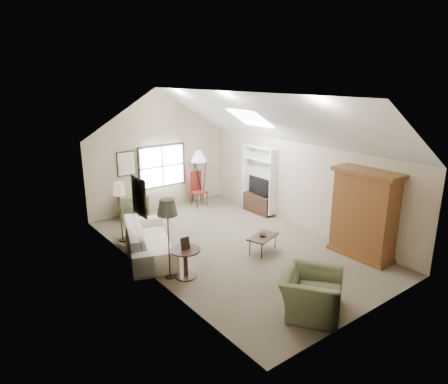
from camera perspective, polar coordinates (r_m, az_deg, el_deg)
room_shell at (r=9.87m, az=1.42°, el=9.59°), size 5.01×8.01×4.00m
window at (r=13.50m, az=-8.84°, el=3.67°), size 1.72×0.08×1.42m
skylight at (r=11.38m, az=3.76°, el=10.53°), size 0.80×1.20×0.52m
wall_art at (r=10.82m, az=-12.98°, el=1.80°), size 1.97×3.71×0.88m
armoire at (r=10.35m, az=19.38°, el=-3.02°), size 0.60×1.50×2.20m
tv_alcove at (r=12.94m, az=5.06°, el=1.89°), size 0.32×1.30×2.10m
media_console at (r=13.17m, az=4.90°, el=-1.71°), size 0.34×1.18×0.60m
tv_panel at (r=12.99m, az=4.97°, el=0.89°), size 0.05×0.90×0.55m
sofa at (r=10.30m, az=-10.72°, el=-6.65°), size 1.90×2.88×0.78m
armchair_near at (r=7.98m, az=12.39°, el=-13.87°), size 1.62×1.58×0.80m
armchair_far at (r=13.02m, az=-12.86°, el=-1.78°), size 1.07×1.08×0.82m
coffee_table at (r=10.34m, az=5.56°, el=-7.39°), size 0.96×0.72×0.44m
bowl at (r=10.24m, az=5.59°, el=-6.14°), size 0.26×0.26×0.05m
side_table at (r=9.08m, az=-5.50°, el=-10.07°), size 0.86×0.86×0.67m
side_chair at (r=13.80m, az=-3.61°, el=0.43°), size 0.46×0.46×1.18m
tripod_lamp at (r=14.04m, az=-3.58°, el=2.22°), size 0.69×0.69×1.90m
dark_lamp at (r=8.86m, az=-7.93°, el=-6.60°), size 0.58×0.58×1.87m
tan_lamp at (r=11.10m, az=-14.54°, el=-2.72°), size 0.43×0.43×1.68m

